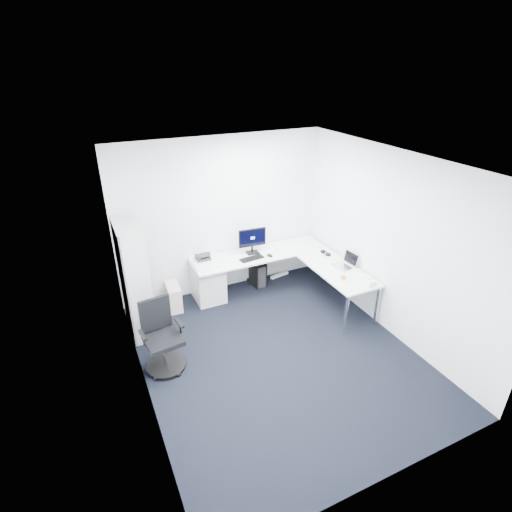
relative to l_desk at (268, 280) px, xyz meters
name	(u,v)px	position (x,y,z in m)	size (l,w,h in m)	color
ground	(278,354)	(-0.55, -1.40, -0.35)	(4.20, 4.20, 0.00)	black
ceiling	(284,164)	(-0.55, -1.40, 2.35)	(4.20, 4.20, 0.00)	white
wall_back	(222,217)	(-0.55, 0.70, 1.00)	(3.60, 0.02, 2.70)	white
wall_front	(399,379)	(-0.55, -3.50, 1.00)	(3.60, 0.02, 2.70)	white
wall_left	(135,304)	(-2.35, -1.40, 1.00)	(0.02, 4.20, 2.70)	white
wall_right	(391,245)	(1.25, -1.40, 1.00)	(0.02, 4.20, 2.70)	white
l_desk	(268,280)	(0.00, 0.00, 0.00)	(2.42, 1.36, 0.71)	silver
drawer_pedestal	(208,280)	(-0.95, 0.42, 0.01)	(0.48, 0.59, 0.73)	silver
bookshelf	(134,279)	(-2.17, 0.05, 0.51)	(0.34, 0.86, 1.73)	silver
task_chair	(163,338)	(-2.04, -1.00, 0.14)	(0.55, 0.55, 0.98)	black
black_pc_tower	(256,272)	(0.01, 0.54, -0.12)	(0.21, 0.47, 0.46)	black
beige_pc_tower	(174,297)	(-1.57, 0.38, -0.14)	(0.20, 0.45, 0.43)	beige
power_strip	(279,275)	(0.53, 0.58, -0.33)	(0.39, 0.07, 0.04)	white
monitor	(252,241)	(-0.11, 0.40, 0.59)	(0.49, 0.16, 0.47)	black
black_keyboard	(252,258)	(-0.22, 0.20, 0.36)	(0.41, 0.15, 0.02)	black
mouse	(270,256)	(0.10, 0.16, 0.37)	(0.06, 0.09, 0.03)	black
desk_phone	(203,256)	(-0.98, 0.51, 0.43)	(0.22, 0.22, 0.15)	#272729
laptop	(342,261)	(0.98, -0.69, 0.47)	(0.32, 0.31, 0.23)	silver
white_keyboard	(332,270)	(0.78, -0.71, 0.36)	(0.11, 0.38, 0.01)	white
headphones	(326,252)	(1.03, -0.16, 0.38)	(0.13, 0.21, 0.05)	black
orange_fruit	(343,277)	(0.77, -1.02, 0.39)	(0.07, 0.07, 0.07)	orange
tissue_box	(367,281)	(1.01, -1.29, 0.40)	(0.13, 0.25, 0.09)	white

